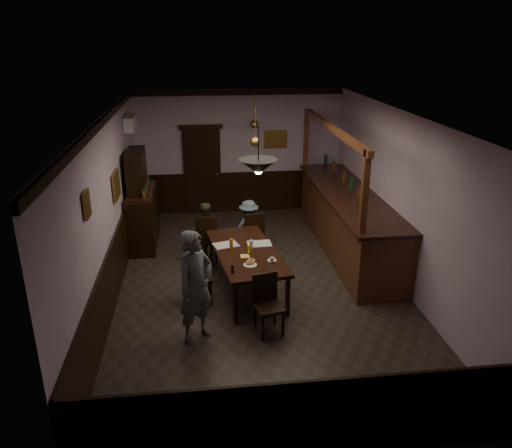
{
  "coord_description": "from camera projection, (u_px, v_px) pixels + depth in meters",
  "views": [
    {
      "loc": [
        -1.01,
        -7.95,
        4.24
      ],
      "look_at": [
        -0.05,
        0.01,
        1.15
      ],
      "focal_mm": 35.0,
      "sensor_mm": 36.0,
      "label": 1
    }
  ],
  "objects": [
    {
      "name": "water_glass",
      "position": [
        251.0,
        244.0,
        8.59
      ],
      "size": [
        0.06,
        0.06,
        0.15
      ],
      "primitive_type": "cylinder",
      "color": "silver",
      "rests_on": "dining_table"
    },
    {
      "name": "room",
      "position": [
        259.0,
        205.0,
        8.46
      ],
      "size": [
        5.01,
        8.01,
        3.01
      ],
      "color": "#2D2621",
      "rests_on": "ground"
    },
    {
      "name": "chair_far_left",
      "position": [
        207.0,
        237.0,
        9.63
      ],
      "size": [
        0.45,
        0.45,
        0.99
      ],
      "rotation": [
        0.0,
        0.0,
        3.1
      ],
      "color": "black",
      "rests_on": "ground"
    },
    {
      "name": "chair_near",
      "position": [
        267.0,
        301.0,
        7.42
      ],
      "size": [
        0.48,
        0.48,
        0.92
      ],
      "rotation": [
        0.0,
        0.0,
        0.23
      ],
      "color": "black",
      "rests_on": "ground"
    },
    {
      "name": "saucer",
      "position": [
        272.0,
        260.0,
        8.14
      ],
      "size": [
        0.15,
        0.15,
        0.01
      ],
      "primitive_type": "cylinder",
      "color": "white",
      "rests_on": "dining_table"
    },
    {
      "name": "person_seated_right",
      "position": [
        249.0,
        227.0,
        10.1
      ],
      "size": [
        0.79,
        0.55,
        1.11
      ],
      "primitive_type": "imported",
      "rotation": [
        0.0,
        0.0,
        3.34
      ],
      "color": "slate",
      "rests_on": "ground"
    },
    {
      "name": "bar_counter",
      "position": [
        348.0,
        220.0,
        10.19
      ],
      "size": [
        1.08,
        4.63,
        2.59
      ],
      "color": "#4A2113",
      "rests_on": "ground"
    },
    {
      "name": "picture_left_small",
      "position": [
        87.0,
        205.0,
        6.47
      ],
      "size": [
        0.04,
        0.28,
        0.36
      ],
      "color": "olive",
      "rests_on": "ground"
    },
    {
      "name": "person_seated_left",
      "position": [
        205.0,
        230.0,
        9.88
      ],
      "size": [
        0.68,
        0.62,
        1.14
      ],
      "primitive_type": "imported",
      "rotation": [
        0.0,
        0.0,
        3.55
      ],
      "color": "#505130",
      "rests_on": "ground"
    },
    {
      "name": "ac_unit",
      "position": [
        130.0,
        123.0,
        10.54
      ],
      "size": [
        0.2,
        0.85,
        0.3
      ],
      "color": "white",
      "rests_on": "ground"
    },
    {
      "name": "pastry_plate",
      "position": [
        250.0,
        265.0,
        7.98
      ],
      "size": [
        0.22,
        0.22,
        0.01
      ],
      "primitive_type": "cylinder",
      "color": "white",
      "rests_on": "dining_table"
    },
    {
      "name": "picture_left_large",
      "position": [
        116.0,
        185.0,
        8.85
      ],
      "size": [
        0.04,
        0.62,
        0.48
      ],
      "color": "olive",
      "rests_on": "ground"
    },
    {
      "name": "pendant_iron",
      "position": [
        258.0,
        167.0,
        7.2
      ],
      "size": [
        0.56,
        0.56,
        0.69
      ],
      "color": "black",
      "rests_on": "ground"
    },
    {
      "name": "dining_table",
      "position": [
        246.0,
        254.0,
        8.55
      ],
      "size": [
        1.31,
        2.32,
        0.75
      ],
      "rotation": [
        0.0,
        0.0,
        0.15
      ],
      "color": "black",
      "rests_on": "ground"
    },
    {
      "name": "chair_far_right",
      "position": [
        253.0,
        233.0,
        9.86
      ],
      "size": [
        0.51,
        0.51,
        0.96
      ],
      "rotation": [
        0.0,
        0.0,
        3.41
      ],
      "color": "black",
      "rests_on": "ground"
    },
    {
      "name": "pepper_mill",
      "position": [
        233.0,
        269.0,
        7.71
      ],
      "size": [
        0.04,
        0.04,
        0.14
      ],
      "primitive_type": "cylinder",
      "color": "black",
      "rests_on": "dining_table"
    },
    {
      "name": "pendant_brass_far",
      "position": [
        254.0,
        124.0,
        11.22
      ],
      "size": [
        0.2,
        0.2,
        0.81
      ],
      "color": "#BF8C3F",
      "rests_on": "ground"
    },
    {
      "name": "pendant_brass_mid",
      "position": [
        255.0,
        142.0,
        9.45
      ],
      "size": [
        0.2,
        0.2,
        0.81
      ],
      "color": "#BF8C3F",
      "rests_on": "ground"
    },
    {
      "name": "coffee_cup",
      "position": [
        272.0,
        260.0,
        8.07
      ],
      "size": [
        0.09,
        0.09,
        0.07
      ],
      "primitive_type": "imported",
      "rotation": [
        0.0,
        0.0,
        0.15
      ],
      "color": "white",
      "rests_on": "saucer"
    },
    {
      "name": "chair_side",
      "position": [
        194.0,
        273.0,
        8.2
      ],
      "size": [
        0.43,
        0.43,
        0.98
      ],
      "rotation": [
        0.0,
        0.0,
        1.6
      ],
      "color": "black",
      "rests_on": "ground"
    },
    {
      "name": "pastry_ring_a",
      "position": [
        250.0,
        262.0,
        8.01
      ],
      "size": [
        0.13,
        0.13,
        0.04
      ],
      "primitive_type": "torus",
      "color": "#C68C47",
      "rests_on": "pastry_plate"
    },
    {
      "name": "newspaper_left",
      "position": [
        226.0,
        245.0,
        8.74
      ],
      "size": [
        0.49,
        0.41,
        0.01
      ],
      "primitive_type": "cube",
      "rotation": [
        0.0,
        0.0,
        0.29
      ],
      "color": "silver",
      "rests_on": "dining_table"
    },
    {
      "name": "newspaper_right",
      "position": [
        259.0,
        244.0,
        8.79
      ],
      "size": [
        0.43,
        0.32,
        0.01
      ],
      "primitive_type": "cube",
      "rotation": [
        0.0,
        0.0,
        0.04
      ],
      "color": "silver",
      "rests_on": "dining_table"
    },
    {
      "name": "pastry_ring_b",
      "position": [
        251.0,
        260.0,
        8.08
      ],
      "size": [
        0.13,
        0.13,
        0.04
      ],
      "primitive_type": "torus",
      "color": "#C68C47",
      "rests_on": "pastry_plate"
    },
    {
      "name": "door_back",
      "position": [
        202.0,
        172.0,
        12.18
      ],
      "size": [
        0.9,
        0.06,
        2.1
      ],
      "primitive_type": "cube",
      "color": "black",
      "rests_on": "ground"
    },
    {
      "name": "beer_glass",
      "position": [
        231.0,
        245.0,
        8.51
      ],
      "size": [
        0.06,
        0.06,
        0.2
      ],
      "primitive_type": "cylinder",
      "color": "#BF721E",
      "rests_on": "dining_table"
    },
    {
      "name": "soda_can",
      "position": [
        249.0,
        250.0,
        8.41
      ],
      "size": [
        0.07,
        0.07,
        0.12
      ],
      "primitive_type": "cylinder",
      "color": "yellow",
      "rests_on": "dining_table"
    },
    {
      "name": "napkin",
      "position": [
        245.0,
        256.0,
        8.31
      ],
      "size": [
        0.17,
        0.17,
        0.0
      ],
      "primitive_type": "cube",
      "rotation": [
        0.0,
        0.0,
        0.15
      ],
      "color": "#FFD45D",
      "rests_on": "dining_table"
    },
    {
      "name": "sideboard",
      "position": [
        141.0,
        208.0,
        10.4
      ],
      "size": [
        0.55,
        1.54,
        2.03
      ],
      "color": "black",
      "rests_on": "ground"
    },
    {
      "name": "person_standing",
      "position": [
        196.0,
        287.0,
        7.11
      ],
      "size": [
        0.73,
        0.72,
        1.7
      ],
      "primitive_type": "imported",
      "rotation": [
        0.0,
        0.0,
        0.75
      ],
      "color": "slate",
      "rests_on": "ground"
    },
    {
      "name": "picture_back",
      "position": [
        275.0,
        139.0,
        12.12
      ],
      "size": [
        0.55,
        0.04,
        0.42
      ],
      "color": "olive",
      "rests_on": "ground"
    }
  ]
}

